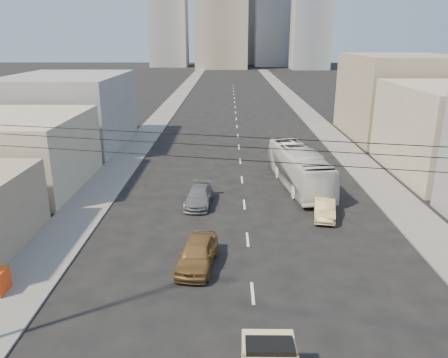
{
  "coord_description": "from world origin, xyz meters",
  "views": [
    {
      "loc": [
        -1.23,
        -10.75,
        12.07
      ],
      "look_at": [
        -1.49,
        15.47,
        3.5
      ],
      "focal_mm": 35.0,
      "sensor_mm": 36.0,
      "label": 1
    }
  ],
  "objects_px": {
    "city_bus": "(299,168)",
    "sedan_grey": "(199,196)",
    "sedan_brown": "(197,253)",
    "sedan_tan": "(325,208)"
  },
  "relations": [
    {
      "from": "city_bus",
      "to": "sedan_grey",
      "type": "bearing_deg",
      "value": -158.85
    },
    {
      "from": "sedan_brown",
      "to": "sedan_grey",
      "type": "distance_m",
      "value": 9.3
    },
    {
      "from": "sedan_brown",
      "to": "sedan_grey",
      "type": "height_order",
      "value": "sedan_brown"
    },
    {
      "from": "sedan_tan",
      "to": "city_bus",
      "type": "bearing_deg",
      "value": 107.42
    },
    {
      "from": "sedan_brown",
      "to": "sedan_tan",
      "type": "bearing_deg",
      "value": 46.89
    },
    {
      "from": "city_bus",
      "to": "sedan_brown",
      "type": "bearing_deg",
      "value": -126.58
    },
    {
      "from": "city_bus",
      "to": "sedan_tan",
      "type": "relative_size",
      "value": 2.91
    },
    {
      "from": "city_bus",
      "to": "sedan_brown",
      "type": "relative_size",
      "value": 2.51
    },
    {
      "from": "sedan_brown",
      "to": "sedan_tan",
      "type": "xyz_separation_m",
      "value": [
        8.44,
        7.0,
        -0.13
      ]
    },
    {
      "from": "sedan_grey",
      "to": "city_bus",
      "type": "bearing_deg",
      "value": 33.09
    }
  ]
}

